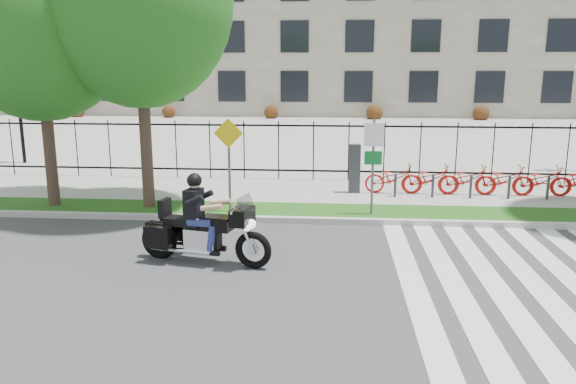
{
  "coord_description": "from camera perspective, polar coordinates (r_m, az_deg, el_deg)",
  "views": [
    {
      "loc": [
        0.71,
        -9.85,
        3.91
      ],
      "look_at": [
        -0.36,
        3.0,
        1.06
      ],
      "focal_mm": 35.0,
      "sensor_mm": 36.0,
      "label": 1
    }
  ],
  "objects": [
    {
      "name": "plaza",
      "position": [
        35.07,
        3.58,
        6.12
      ],
      "size": [
        80.0,
        34.0,
        0.1
      ],
      "primitive_type": "cube",
      "color": "gray",
      "rests_on": "ground"
    },
    {
      "name": "lamp_post_left",
      "position": [
        25.29,
        -25.81,
        9.66
      ],
      "size": [
        1.06,
        0.7,
        4.25
      ],
      "color": "black",
      "rests_on": "ground"
    },
    {
      "name": "iron_fence",
      "position": [
        19.26,
        2.6,
        4.22
      ],
      "size": [
        30.0,
        0.06,
        2.0
      ],
      "primitive_type": null,
      "color": "black",
      "rests_on": "sidewalk"
    },
    {
      "name": "crosswalk_stripes",
      "position": [
        11.37,
        25.98,
        -8.92
      ],
      "size": [
        5.7,
        8.0,
        0.01
      ],
      "primitive_type": null,
      "color": "silver",
      "rests_on": "ground"
    },
    {
      "name": "sidewalk",
      "position": [
        17.74,
        2.35,
        -0.02
      ],
      "size": [
        60.0,
        3.5,
        0.15
      ],
      "primitive_type": "cube",
      "color": "gray",
      "rests_on": "ground"
    },
    {
      "name": "street_tree_0",
      "position": [
        16.82,
        -24.14,
        16.33
      ],
      "size": [
        4.99,
        4.99,
        8.07
      ],
      "color": "#3E2B21",
      "rests_on": "grass_verge"
    },
    {
      "name": "motorcycle_rider",
      "position": [
        11.53,
        -8.61,
        -3.6
      ],
      "size": [
        2.86,
        1.2,
        2.24
      ],
      "color": "black",
      "rests_on": "ground"
    },
    {
      "name": "sign_pole_regulatory",
      "position": [
        14.63,
        8.65,
        3.8
      ],
      "size": [
        0.5,
        0.09,
        2.5
      ],
      "color": "#59595B",
      "rests_on": "grass_verge"
    },
    {
      "name": "curb",
      "position": [
        14.49,
        1.78,
        -2.88
      ],
      "size": [
        60.0,
        0.2,
        0.15
      ],
      "primitive_type": "cube",
      "color": "#B2AEA7",
      "rests_on": "ground"
    },
    {
      "name": "grass_verge",
      "position": [
        15.31,
        1.95,
        -2.04
      ],
      "size": [
        60.0,
        1.5,
        0.15
      ],
      "primitive_type": "cube",
      "color": "#265415",
      "rests_on": "ground"
    },
    {
      "name": "ground",
      "position": [
        10.62,
        0.61,
        -9.11
      ],
      "size": [
        120.0,
        120.0,
        0.0
      ],
      "primitive_type": "plane",
      "color": "#3D3D40",
      "rests_on": "ground"
    },
    {
      "name": "bike_share_station",
      "position": [
        18.25,
        22.53,
        1.1
      ],
      "size": [
        9.95,
        0.84,
        1.5
      ],
      "color": "#2D2D33",
      "rests_on": "sidewalk"
    },
    {
      "name": "office_building",
      "position": [
        55.11,
        4.2,
        18.74
      ],
      "size": [
        60.0,
        21.9,
        20.15
      ],
      "color": "gray",
      "rests_on": "ground"
    },
    {
      "name": "sign_pole_warning",
      "position": [
        14.86,
        -6.03,
        4.02
      ],
      "size": [
        0.78,
        0.09,
        2.49
      ],
      "color": "#59595B",
      "rests_on": "grass_verge"
    }
  ]
}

